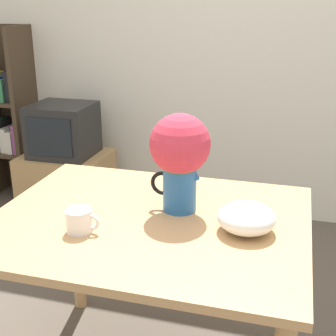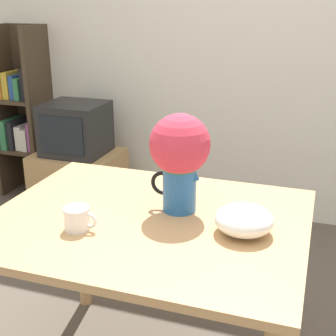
# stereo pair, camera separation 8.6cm
# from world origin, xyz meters

# --- Properties ---
(wall_back) EXTENTS (8.00, 0.05, 2.60)m
(wall_back) POSITION_xyz_m (0.00, 1.97, 1.30)
(wall_back) COLOR silver
(wall_back) RESTS_ON ground_plane
(table) EXTENTS (1.15, 0.91, 0.76)m
(table) POSITION_xyz_m (-0.12, 0.17, 0.65)
(table) COLOR tan
(table) RESTS_ON ground_plane
(flower_vase) EXTENTS (0.23, 0.22, 0.37)m
(flower_vase) POSITION_xyz_m (-0.03, 0.27, 0.99)
(flower_vase) COLOR #235B9E
(flower_vase) RESTS_ON table
(coffee_mug) EXTENTS (0.12, 0.09, 0.08)m
(coffee_mug) POSITION_xyz_m (-0.31, 0.00, 0.80)
(coffee_mug) COLOR white
(coffee_mug) RESTS_ON table
(white_bowl) EXTENTS (0.20, 0.20, 0.10)m
(white_bowl) POSITION_xyz_m (0.24, 0.16, 0.81)
(white_bowl) COLOR white
(white_bowl) RESTS_ON table
(tv_stand) EXTENTS (0.59, 0.48, 0.47)m
(tv_stand) POSITION_xyz_m (-1.20, 1.55, 0.24)
(tv_stand) COLOR tan
(tv_stand) RESTS_ON ground_plane
(tv_set) EXTENTS (0.42, 0.39, 0.36)m
(tv_set) POSITION_xyz_m (-1.20, 1.54, 0.66)
(tv_set) COLOR black
(tv_set) RESTS_ON tv_stand
(bookshelf) EXTENTS (0.38, 0.33, 1.34)m
(bookshelf) POSITION_xyz_m (-1.80, 1.79, 0.66)
(bookshelf) COLOR #423323
(bookshelf) RESTS_ON ground_plane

